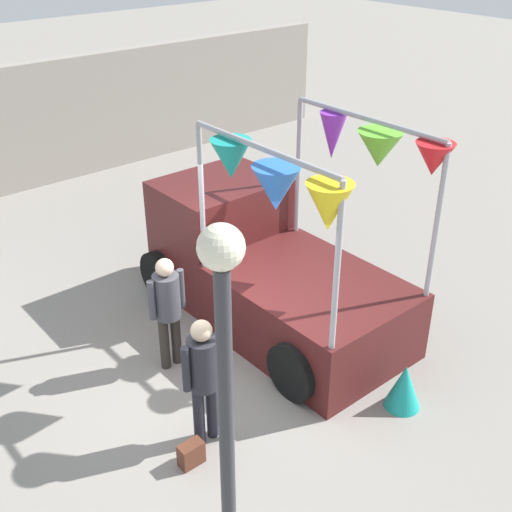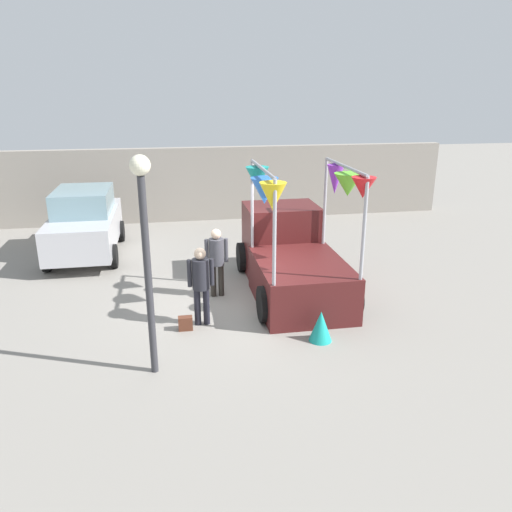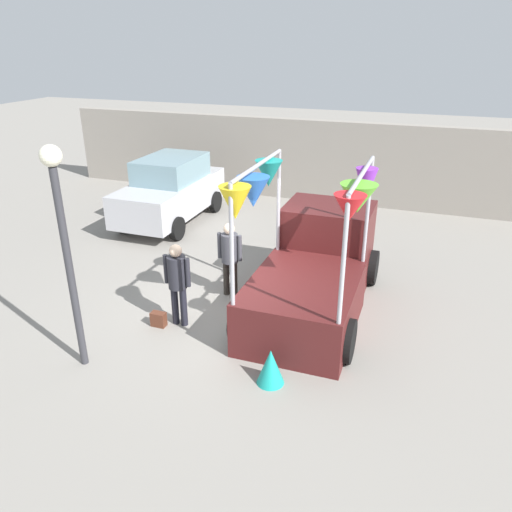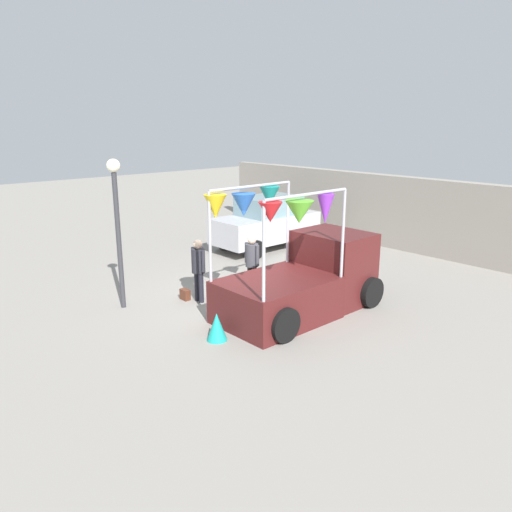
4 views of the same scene
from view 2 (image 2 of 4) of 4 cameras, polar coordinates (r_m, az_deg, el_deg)
The scene contains 9 objects.
ground_plane at distance 11.03m, azimuth -3.09°, elevation -5.85°, with size 60.00×60.00×0.00m, color gray.
vendor_truck at distance 11.78m, azimuth 3.91°, elevation 0.41°, with size 2.51×4.08×3.07m.
parked_car at distance 14.98m, azimuth -18.96°, elevation 3.63°, with size 1.88×4.00×1.88m.
person_customer at distance 9.94m, azimuth -6.32°, elevation -2.64°, with size 0.53×0.34×1.63m.
person_vendor at distance 11.29m, azimuth -4.53°, elevation -0.04°, with size 0.53×0.34×1.60m.
handbag at distance 10.08m, azimuth -8.07°, elevation -7.63°, with size 0.28×0.16×0.28m, color #592D1E.
street_lamp at distance 7.92m, azimuth -12.56°, elevation 2.31°, with size 0.32×0.32×3.65m.
brick_boundary_wall at distance 18.17m, azimuth -6.29°, elevation 8.18°, with size 18.00×0.36×2.60m, color gray.
folded_kite_bundle_teal at distance 9.59m, azimuth 7.41°, elevation -7.95°, with size 0.44×0.44×0.60m, color teal.
Camera 2 is at (-1.17, -9.97, 4.57)m, focal length 35.00 mm.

